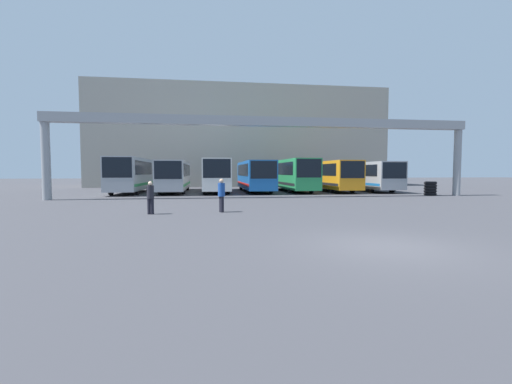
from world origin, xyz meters
TOP-DOWN VIEW (x-y plane):
  - ground_plane at (0.00, 0.00)m, footprint 200.00×200.00m
  - building_backdrop at (0.00, 42.85)m, footprint 40.91×12.00m
  - overhead_gantry at (0.00, 17.85)m, footprint 33.16×0.80m
  - bus_slot_0 at (-12.05, 25.41)m, footprint 2.56×10.10m
  - bus_slot_1 at (-8.04, 26.39)m, footprint 2.45×12.05m
  - bus_slot_2 at (-4.02, 26.09)m, footprint 2.56×11.44m
  - bus_slot_3 at (0.00, 26.13)m, footprint 2.54×11.54m
  - bus_slot_4 at (4.02, 26.60)m, footprint 2.46×12.46m
  - bus_slot_5 at (8.04, 25.89)m, footprint 2.47×11.06m
  - bus_slot_6 at (12.05, 25.66)m, footprint 2.58×10.59m
  - pedestrian_mid_right at (-7.53, 8.29)m, footprint 0.33×0.33m
  - pedestrian_near_right at (-4.12, 8.66)m, footprint 0.35×0.35m
  - tire_stack at (14.26, 18.44)m, footprint 1.04×1.04m

SIDE VIEW (x-z plane):
  - ground_plane at x=0.00m, z-range 0.00..0.00m
  - tire_stack at x=14.26m, z-range 0.00..1.20m
  - pedestrian_mid_right at x=-7.53m, z-range 0.05..1.64m
  - pedestrian_near_right at x=-4.12m, z-range 0.05..1.74m
  - bus_slot_6 at x=12.05m, z-range 0.23..3.24m
  - bus_slot_1 at x=-8.04m, z-range 0.23..3.28m
  - bus_slot_3 at x=0.00m, z-range 0.24..3.31m
  - bus_slot_5 at x=8.04m, z-range 0.24..3.34m
  - bus_slot_2 at x=-4.02m, z-range 0.25..3.47m
  - bus_slot_4 at x=4.02m, z-range 0.25..3.51m
  - bus_slot_0 at x=-12.05m, z-range 0.25..3.57m
  - overhead_gantry at x=0.00m, z-range 2.23..8.52m
  - building_backdrop at x=0.00m, z-range 0.00..13.79m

